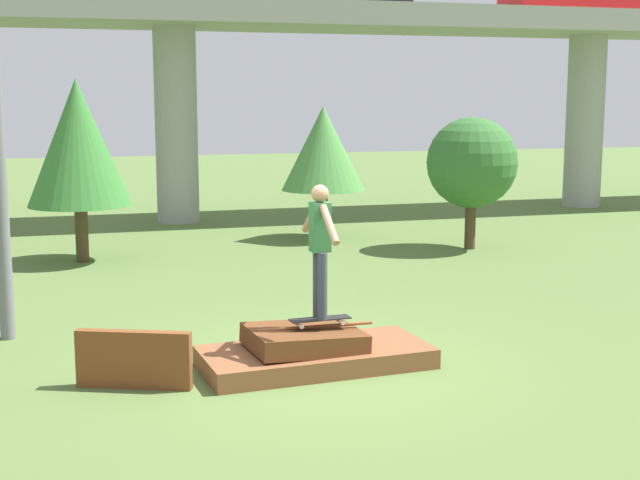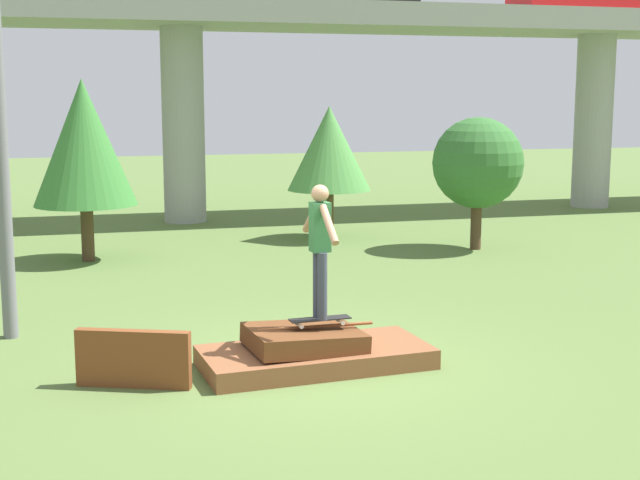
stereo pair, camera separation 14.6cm
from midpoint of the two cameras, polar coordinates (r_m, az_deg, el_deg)
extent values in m
plane|color=#567038|center=(11.07, 0.10, -8.11)|extent=(80.00, 80.00, 0.00)
cube|color=brown|center=(11.03, 0.10, -7.51)|extent=(2.88, 1.48, 0.24)
cube|color=#5B3319|center=(10.93, -0.63, -6.34)|extent=(1.45, 1.14, 0.31)
cylinder|color=brown|center=(10.93, 0.10, -5.57)|extent=(1.46, 0.04, 0.04)
cube|color=brown|center=(10.44, -11.47, -7.46)|extent=(1.28, 0.63, 0.67)
cube|color=black|center=(10.89, 0.39, -5.06)|extent=(0.77, 0.25, 0.01)
cylinder|color=silver|center=(11.07, 1.54, -5.12)|extent=(0.06, 0.03, 0.05)
cylinder|color=silver|center=(10.92, 1.85, -5.33)|extent=(0.06, 0.03, 0.05)
cylinder|color=silver|center=(10.90, -1.08, -5.35)|extent=(0.06, 0.03, 0.05)
cylinder|color=silver|center=(10.75, -0.81, -5.56)|extent=(0.06, 0.03, 0.05)
cylinder|color=#383D4C|center=(10.87, 0.24, -2.81)|extent=(0.12, 0.12, 0.83)
cylinder|color=#383D4C|center=(10.72, 0.54, -2.99)|extent=(0.12, 0.12, 0.83)
cube|color=#2D6638|center=(10.67, 0.39, 0.84)|extent=(0.23, 0.22, 0.60)
sphere|color=#A37556|center=(10.62, 0.39, 3.00)|extent=(0.21, 0.21, 0.21)
cylinder|color=#A37556|center=(10.97, -0.17, 1.46)|extent=(0.12, 0.51, 0.44)
cylinder|color=#A37556|center=(10.35, 0.99, 0.99)|extent=(0.12, 0.51, 0.44)
cube|color=#9E9E99|center=(23.73, -8.73, 14.11)|extent=(44.00, 3.50, 0.60)
cylinder|color=#9E9E99|center=(23.66, -8.56, 7.26)|extent=(1.10, 1.10, 5.06)
cylinder|color=#9E9E99|center=(27.82, 17.23, 7.23)|extent=(1.10, 1.10, 5.06)
cylinder|color=#4C3823|center=(19.59, 10.16, 0.93)|extent=(0.23, 0.23, 1.04)
sphere|color=#336B2D|center=(19.44, 10.27, 4.88)|extent=(1.95, 1.95, 1.95)
cylinder|color=brown|center=(20.68, 0.79, 1.65)|extent=(0.21, 0.21, 1.14)
cone|color=#4C8E42|center=(20.54, 0.80, 5.89)|extent=(1.93, 1.93, 1.92)
cylinder|color=#4C3823|center=(18.47, -14.43, 0.43)|extent=(0.25, 0.25, 1.14)
cone|color=#387A33|center=(18.29, -14.66, 6.06)|extent=(2.04, 2.04, 2.50)
camera|label=1|loc=(0.07, -89.61, 0.06)|focal=50.00mm
camera|label=2|loc=(0.07, 90.39, -0.06)|focal=50.00mm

